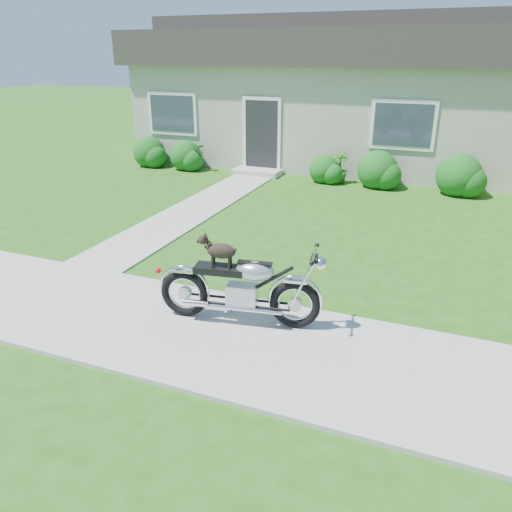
{
  "coord_description": "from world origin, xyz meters",
  "views": [
    {
      "loc": [
        3.95,
        -4.97,
        3.4
      ],
      "look_at": [
        1.54,
        1.0,
        0.75
      ],
      "focal_mm": 35.0,
      "sensor_mm": 36.0,
      "label": 1
    }
  ],
  "objects_px": {
    "house": "(338,92)",
    "potted_plant_left": "(196,157)",
    "motorcycle_with_dog": "(241,286)",
    "potted_plant_right": "(339,168)"
  },
  "relations": [
    {
      "from": "house",
      "to": "potted_plant_right",
      "type": "height_order",
      "value": "house"
    },
    {
      "from": "house",
      "to": "potted_plant_right",
      "type": "distance_m",
      "value": 3.98
    },
    {
      "from": "house",
      "to": "potted_plant_left",
      "type": "xyz_separation_m",
      "value": [
        -3.49,
        -3.44,
        -1.75
      ]
    },
    {
      "from": "potted_plant_left",
      "to": "house",
      "type": "bearing_deg",
      "value": 44.63
    },
    {
      "from": "house",
      "to": "potted_plant_left",
      "type": "relative_size",
      "value": 15.39
    },
    {
      "from": "house",
      "to": "motorcycle_with_dog",
      "type": "bearing_deg",
      "value": -82.25
    },
    {
      "from": "potted_plant_left",
      "to": "potted_plant_right",
      "type": "xyz_separation_m",
      "value": [
        4.46,
        0.0,
        0.01
      ]
    },
    {
      "from": "motorcycle_with_dog",
      "to": "house",
      "type": "bearing_deg",
      "value": 88.02
    },
    {
      "from": "house",
      "to": "potted_plant_left",
      "type": "distance_m",
      "value": 5.21
    },
    {
      "from": "house",
      "to": "potted_plant_right",
      "type": "relative_size",
      "value": 14.89
    }
  ]
}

